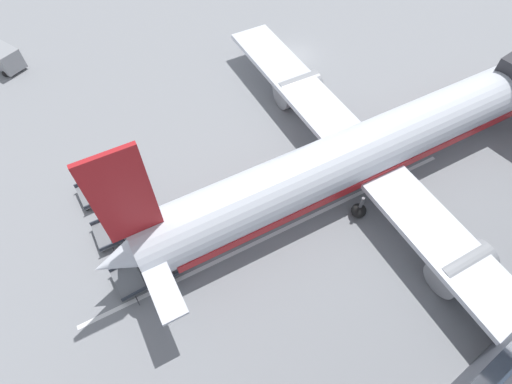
# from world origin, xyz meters

# --- Properties ---
(ground_plane) EXTENTS (500.00, 500.00, 0.00)m
(ground_plane) POSITION_xyz_m (0.00, 0.00, 0.00)
(ground_plane) COLOR gray
(airplane) EXTENTS (38.65, 43.78, 12.05)m
(airplane) POSITION_xyz_m (15.73, -4.93, 3.05)
(airplane) COLOR silver
(airplane) RESTS_ON ground_plane
(baggage_dolly_row_near_col_a) EXTENTS (3.24, 1.92, 0.92)m
(baggage_dolly_row_near_col_a) POSITION_xyz_m (5.03, -24.30, 0.48)
(baggage_dolly_row_near_col_a) COLOR slate
(baggage_dolly_row_near_col_a) RESTS_ON ground_plane
(baggage_dolly_row_near_col_b) EXTENTS (3.27, 2.01, 0.92)m
(baggage_dolly_row_near_col_b) POSITION_xyz_m (9.07, -24.70, 0.48)
(baggage_dolly_row_near_col_b) COLOR slate
(baggage_dolly_row_near_col_b) RESTS_ON ground_plane
(baggage_dolly_row_near_col_c) EXTENTS (3.24, 1.94, 0.92)m
(baggage_dolly_row_near_col_c) POSITION_xyz_m (13.27, -25.02, 0.48)
(baggage_dolly_row_near_col_c) COLOR slate
(baggage_dolly_row_near_col_c) RESTS_ON ground_plane
(baggage_dolly_row_mid_a_col_a) EXTENTS (3.28, 2.04, 0.92)m
(baggage_dolly_row_mid_a_col_a) POSITION_xyz_m (5.32, -21.50, 0.48)
(baggage_dolly_row_mid_a_col_a) COLOR slate
(baggage_dolly_row_mid_a_col_a) RESTS_ON ground_plane
(baggage_dolly_row_mid_a_col_b) EXTENTS (3.29, 2.09, 0.92)m
(baggage_dolly_row_mid_a_col_b) POSITION_xyz_m (9.53, -21.92, 0.48)
(baggage_dolly_row_mid_a_col_b) COLOR slate
(baggage_dolly_row_mid_a_col_b) RESTS_ON ground_plane
(baggage_dolly_row_mid_a_col_c) EXTENTS (3.25, 1.97, 0.92)m
(baggage_dolly_row_mid_a_col_c) POSITION_xyz_m (13.63, -22.57, 0.48)
(baggage_dolly_row_mid_a_col_c) COLOR slate
(baggage_dolly_row_mid_a_col_c) RESTS_ON ground_plane
(stand_guidance_stripe) EXTENTS (4.15, 29.81, 0.01)m
(stand_guidance_stripe) POSITION_xyz_m (15.97, -14.17, 0.00)
(stand_guidance_stripe) COLOR white
(stand_guidance_stripe) RESTS_ON ground_plane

